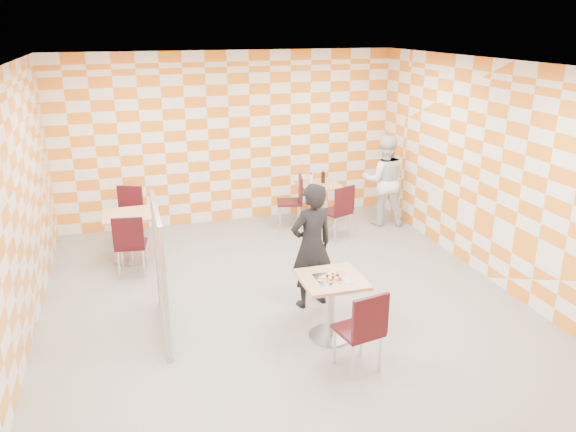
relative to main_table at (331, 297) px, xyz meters
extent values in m
plane|color=gray|center=(-0.30, 0.85, -0.51)|extent=(7.00, 7.00, 0.00)
plane|color=white|center=(-0.30, 0.85, 2.49)|extent=(7.00, 7.00, 0.00)
plane|color=white|center=(-0.30, 4.35, 0.99)|extent=(6.00, 0.00, 6.00)
plane|color=white|center=(-3.30, 0.85, 0.99)|extent=(0.00, 7.00, 7.00)
plane|color=white|center=(2.70, 0.85, 0.99)|extent=(0.00, 7.00, 7.00)
cube|color=tan|center=(0.00, 0.00, 0.22)|extent=(0.70, 0.70, 0.04)
cylinder|color=#A5A5AA|center=(0.00, 0.00, -0.14)|extent=(0.08, 0.08, 0.70)
cylinder|color=#A5A5AA|center=(0.00, 0.00, -0.49)|extent=(0.50, 0.50, 0.03)
cube|color=tan|center=(1.14, 3.65, 0.22)|extent=(0.70, 0.70, 0.04)
cylinder|color=#A5A5AA|center=(1.14, 3.65, -0.14)|extent=(0.08, 0.08, 0.70)
cylinder|color=#A5A5AA|center=(1.14, 3.65, -0.49)|extent=(0.50, 0.50, 0.03)
cube|color=tan|center=(-2.15, 2.93, 0.22)|extent=(0.70, 0.70, 0.04)
cylinder|color=#A5A5AA|center=(-2.15, 2.93, -0.14)|extent=(0.08, 0.08, 0.70)
cylinder|color=#A5A5AA|center=(-2.15, 2.93, -0.49)|extent=(0.50, 0.50, 0.03)
cube|color=#370B10|center=(0.05, -0.66, -0.06)|extent=(0.49, 0.49, 0.04)
cube|color=#370B10|center=(0.09, -0.85, 0.19)|extent=(0.42, 0.12, 0.45)
cylinder|color=silver|center=(0.18, -0.46, -0.29)|extent=(0.03, 0.03, 0.43)
cylinder|color=silver|center=(-0.15, -0.52, -0.29)|extent=(0.03, 0.03, 0.43)
cylinder|color=silver|center=(0.25, -0.79, -0.29)|extent=(0.03, 0.03, 0.43)
cylinder|color=silver|center=(-0.09, -0.86, -0.29)|extent=(0.03, 0.03, 0.43)
cube|color=#370B10|center=(1.20, 2.96, -0.06)|extent=(0.55, 0.55, 0.04)
cube|color=#370B10|center=(1.27, 2.78, 0.19)|extent=(0.40, 0.19, 0.45)
cylinder|color=silver|center=(1.29, 3.18, -0.29)|extent=(0.03, 0.03, 0.43)
cylinder|color=silver|center=(0.97, 3.06, -0.29)|extent=(0.03, 0.03, 0.43)
cylinder|color=silver|center=(1.42, 2.87, -0.29)|extent=(0.03, 0.03, 0.43)
cylinder|color=silver|center=(1.10, 2.74, -0.29)|extent=(0.03, 0.03, 0.43)
cube|color=#370B10|center=(0.60, 3.67, -0.06)|extent=(0.50, 0.50, 0.04)
cube|color=#370B10|center=(0.79, 3.63, 0.19)|extent=(0.13, 0.42, 0.45)
cylinder|color=silver|center=(0.47, 3.88, -0.29)|extent=(0.03, 0.03, 0.43)
cylinder|color=silver|center=(0.39, 3.55, -0.29)|extent=(0.03, 0.03, 0.43)
cylinder|color=silver|center=(0.80, 3.80, -0.29)|extent=(0.03, 0.03, 0.43)
cylinder|color=silver|center=(0.72, 3.47, -0.29)|extent=(0.03, 0.03, 0.43)
cube|color=#370B10|center=(-2.12, 2.42, -0.06)|extent=(0.47, 0.47, 0.04)
cube|color=#370B10|center=(-2.15, 2.22, 0.19)|extent=(0.42, 0.10, 0.45)
cylinder|color=silver|center=(-1.93, 2.57, -0.29)|extent=(0.03, 0.03, 0.43)
cylinder|color=silver|center=(-2.27, 2.61, -0.29)|extent=(0.03, 0.03, 0.43)
cylinder|color=silver|center=(-1.98, 2.23, -0.29)|extent=(0.03, 0.03, 0.43)
cylinder|color=silver|center=(-2.31, 2.28, -0.29)|extent=(0.03, 0.03, 0.43)
cube|color=#370B10|center=(-2.15, 3.64, -0.06)|extent=(0.55, 0.55, 0.04)
cube|color=#370B10|center=(-2.08, 3.83, 0.19)|extent=(0.40, 0.20, 0.45)
cylinder|color=silver|center=(-2.38, 3.55, -0.29)|extent=(0.03, 0.03, 0.43)
cylinder|color=silver|center=(-2.06, 3.42, -0.29)|extent=(0.03, 0.03, 0.43)
cylinder|color=silver|center=(-2.24, 3.86, -0.29)|extent=(0.03, 0.03, 0.43)
cylinder|color=silver|center=(-1.93, 3.73, -0.29)|extent=(0.03, 0.03, 0.43)
cube|color=white|center=(-1.82, 0.66, 0.29)|extent=(0.02, 1.30, 1.40)
cube|color=#B2B2B7|center=(-1.82, 0.66, 1.01)|extent=(0.05, 1.30, 0.05)
cube|color=#B2B2B7|center=(-1.82, 0.66, -0.43)|extent=(0.05, 1.30, 0.05)
cube|color=#B2B2B7|center=(-1.82, 0.01, 0.29)|extent=(0.05, 0.05, 1.50)
cylinder|color=#B2B2B7|center=(-1.82, 0.01, -0.48)|extent=(0.08, 0.08, 0.05)
cube|color=#B2B2B7|center=(-1.82, 1.31, 0.29)|extent=(0.05, 0.05, 1.50)
cylinder|color=#B2B2B7|center=(-1.82, 1.31, -0.48)|extent=(0.08, 0.08, 0.05)
imported|color=black|center=(0.04, 0.82, 0.30)|extent=(0.66, 0.51, 1.62)
imported|color=white|center=(2.25, 3.36, 0.30)|extent=(0.93, 0.81, 1.61)
cube|color=silver|center=(0.00, -0.02, 0.24)|extent=(0.38, 0.34, 0.01)
cone|color=tan|center=(0.00, -0.02, 0.26)|extent=(0.40, 0.40, 0.02)
cone|color=#F2D88C|center=(0.00, 0.00, 0.27)|extent=(0.33, 0.33, 0.01)
cylinder|color=maroon|center=(-0.06, -0.12, 0.28)|extent=(0.04, 0.04, 0.01)
cylinder|color=maroon|center=(0.05, -0.11, 0.28)|extent=(0.04, 0.04, 0.01)
cylinder|color=maroon|center=(0.00, -0.04, 0.28)|extent=(0.04, 0.04, 0.01)
cylinder|color=maroon|center=(-0.05, 0.01, 0.28)|extent=(0.04, 0.04, 0.01)
cylinder|color=maroon|center=(0.06, -0.01, 0.28)|extent=(0.04, 0.04, 0.01)
torus|color=black|center=(0.05, -0.05, 0.28)|extent=(0.03, 0.03, 0.01)
torus|color=black|center=(-0.02, -0.08, 0.28)|extent=(0.03, 0.03, 0.01)
torus|color=black|center=(0.02, 0.02, 0.28)|extent=(0.03, 0.03, 0.01)
torus|color=black|center=(-0.07, -0.04, 0.28)|extent=(0.03, 0.03, 0.01)
cylinder|color=white|center=(1.01, 3.73, 0.32)|extent=(0.06, 0.06, 0.16)
cylinder|color=red|center=(1.01, 3.73, 0.42)|extent=(0.04, 0.04, 0.04)
cylinder|color=black|center=(1.22, 3.68, 0.34)|extent=(0.07, 0.07, 0.20)
cylinder|color=red|center=(1.22, 3.68, 0.46)|extent=(0.03, 0.03, 0.03)
camera|label=1|loc=(-2.08, -5.31, 2.95)|focal=35.00mm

